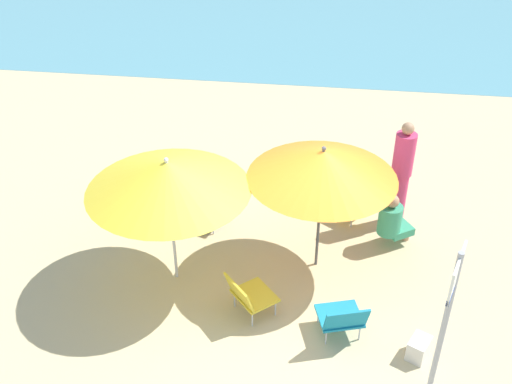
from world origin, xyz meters
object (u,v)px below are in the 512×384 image
object	(u,v)px
warning_sign	(446,317)
beach_bag	(419,348)
person_b	(392,220)
beach_chair_c	(342,318)
beach_chair_a	(248,294)
person_a	(401,174)
beach_chair_b	(211,206)
beach_chair_d	(353,196)
umbrella_orange	(323,164)
umbrella_yellow	(168,176)

from	to	relation	value
warning_sign	beach_bag	distance (m)	1.63
beach_bag	person_b	bearing A→B (deg)	96.28
beach_chair_c	beach_bag	bearing A→B (deg)	-118.46
beach_chair_a	person_a	world-z (taller)	person_a
beach_chair_b	beach_chair_a	bearing A→B (deg)	41.13
beach_chair_c	warning_sign	bearing A→B (deg)	-156.34
beach_chair_d	person_a	xyz separation A→B (m)	(0.67, -0.10, 0.51)
warning_sign	person_b	bearing A→B (deg)	113.47
umbrella_orange	beach_chair_d	world-z (taller)	umbrella_orange
beach_chair_a	beach_chair_b	size ratio (longest dim) A/B	1.13
umbrella_orange	beach_bag	distance (m)	2.53
beach_bag	warning_sign	bearing A→B (deg)	-91.22
person_b	warning_sign	size ratio (longest dim) A/B	0.39
beach_chair_b	beach_bag	distance (m)	3.81
beach_bag	beach_chair_d	bearing A→B (deg)	105.83
beach_chair_b	beach_chair_d	xyz separation A→B (m)	(2.18, 0.45, 0.07)
umbrella_yellow	beach_chair_b	xyz separation A→B (m)	(0.23, 1.35, -1.37)
beach_chair_b	person_a	bearing A→B (deg)	114.17
beach_chair_b	umbrella_yellow	bearing A→B (deg)	7.53
beach_chair_a	beach_chair_c	size ratio (longest dim) A/B	1.08
umbrella_orange	person_b	size ratio (longest dim) A/B	2.21
umbrella_yellow	beach_bag	distance (m)	3.69
beach_chair_b	beach_bag	world-z (taller)	beach_chair_b
beach_chair_b	beach_chair_c	xyz separation A→B (m)	(2.05, -2.18, 0.04)
person_a	beach_bag	distance (m)	2.83
beach_chair_d	beach_chair_a	bearing A→B (deg)	4.67
umbrella_orange	umbrella_yellow	world-z (taller)	umbrella_orange
beach_chair_b	beach_bag	xyz separation A→B (m)	(2.98, -2.37, -0.15)
umbrella_yellow	beach_chair_d	distance (m)	3.27
beach_chair_c	warning_sign	distance (m)	1.83
beach_chair_c	person_a	world-z (taller)	person_a
beach_chair_d	warning_sign	distance (m)	3.94
person_a	person_b	distance (m)	0.74
person_b	warning_sign	bearing A→B (deg)	-118.43
person_a	beach_chair_b	bearing A→B (deg)	-66.13
person_b	beach_bag	distance (m)	2.17
umbrella_orange	beach_bag	size ratio (longest dim) A/B	6.53
beach_chair_a	beach_chair_c	world-z (taller)	beach_chair_c
beach_chair_c	person_a	size ratio (longest dim) A/B	0.40
umbrella_yellow	beach_chair_a	world-z (taller)	umbrella_yellow
umbrella_orange	person_b	distance (m)	1.73
beach_chair_c	person_b	xyz separation A→B (m)	(0.69, 1.95, 0.11)
umbrella_orange	beach_chair_b	world-z (taller)	umbrella_orange
umbrella_orange	umbrella_yellow	bearing A→B (deg)	-164.80
person_b	warning_sign	distance (m)	3.20
beach_chair_b	person_b	world-z (taller)	person_b
person_a	beach_chair_c	bearing A→B (deg)	-0.59
umbrella_orange	beach_chair_a	xyz separation A→B (m)	(-0.82, -1.10, -1.33)
beach_chair_a	beach_chair_d	world-z (taller)	beach_chair_d
umbrella_yellow	person_a	xyz separation A→B (m)	(3.07, 1.70, -0.78)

